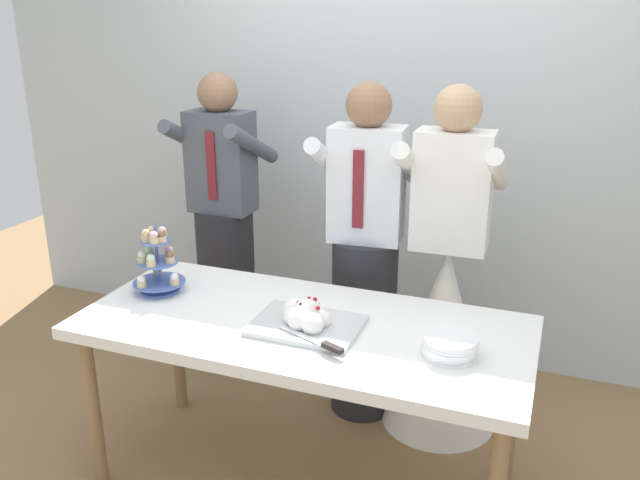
% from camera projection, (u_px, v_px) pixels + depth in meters
% --- Properties ---
extents(rear_wall, '(5.20, 0.10, 2.90)m').
position_uv_depth(rear_wall, '(397.00, 107.00, 3.62)').
color(rear_wall, silver).
rests_on(rear_wall, ground_plane).
extents(dessert_table, '(1.80, 0.80, 0.78)m').
position_uv_depth(dessert_table, '(302.00, 338.00, 2.63)').
color(dessert_table, white).
rests_on(dessert_table, ground_plane).
extents(cupcake_stand, '(0.23, 0.23, 0.31)m').
position_uv_depth(cupcake_stand, '(157.00, 263.00, 2.85)').
color(cupcake_stand, '#4C66B2').
rests_on(cupcake_stand, dessert_table).
extents(main_cake_tray, '(0.43, 0.35, 0.13)m').
position_uv_depth(main_cake_tray, '(306.00, 318.00, 2.54)').
color(main_cake_tray, silver).
rests_on(main_cake_tray, dessert_table).
extents(plate_stack, '(0.20, 0.21, 0.08)m').
position_uv_depth(plate_stack, '(450.00, 345.00, 2.34)').
color(plate_stack, white).
rests_on(plate_stack, dessert_table).
extents(person_groom, '(0.50, 0.52, 1.66)m').
position_uv_depth(person_groom, '(365.00, 273.00, 3.17)').
color(person_groom, '#232328').
rests_on(person_groom, ground_plane).
extents(person_bride, '(0.56, 0.56, 1.66)m').
position_uv_depth(person_bride, '(444.00, 314.00, 3.11)').
color(person_bride, white).
rests_on(person_bride, ground_plane).
extents(person_guest, '(0.46, 0.49, 1.66)m').
position_uv_depth(person_guest, '(225.00, 240.00, 3.63)').
color(person_guest, '#232328').
rests_on(person_guest, ground_plane).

